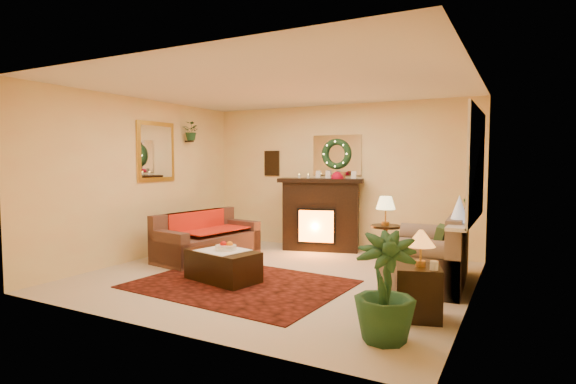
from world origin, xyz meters
The scene contains 31 objects.
floor centered at (0.00, 0.00, 0.00)m, with size 5.00×5.00×0.00m, color beige.
ceiling centered at (0.00, 0.00, 2.60)m, with size 5.00×5.00×0.00m, color white.
wall_back centered at (0.00, 2.25, 1.30)m, with size 5.00×5.00×0.00m, color #EFD88C.
wall_front centered at (0.00, -2.25, 1.30)m, with size 5.00×5.00×0.00m, color #EFD88C.
wall_left centered at (-2.50, 0.00, 1.30)m, with size 4.50×4.50×0.00m, color #EFD88C.
wall_right centered at (2.50, 0.00, 1.30)m, with size 4.50×4.50×0.00m, color #EFD88C.
area_rug centered at (-0.20, -0.58, 0.01)m, with size 2.61×1.96×0.01m, color #3F0E03.
sofa centered at (-1.56, 0.48, 0.43)m, with size 0.77×1.76×0.76m, color brown.
red_throw centered at (-1.59, 0.63, 0.46)m, with size 0.74×1.20×0.02m, color red.
fireplace centered at (-0.19, 1.98, 0.55)m, with size 1.33×0.42×1.22m, color black.
poinsettia centered at (0.14, 1.92, 1.30)m, with size 0.22×0.22×0.22m, color #A9041E.
mantel_candle_a centered at (-0.62, 1.95, 1.26)m, with size 0.06×0.06×0.17m, color beige.
mantel_candle_b centered at (-0.43, 1.94, 1.26)m, with size 0.06×0.06×0.17m, color white.
mantel_mirror centered at (0.00, 2.23, 1.70)m, with size 0.92×0.02×0.72m, color white.
wreath centered at (0.00, 2.19, 1.72)m, with size 0.55×0.55×0.11m, color #194719.
wall_art centered at (-1.35, 2.23, 1.55)m, with size 0.32×0.03×0.48m, color #381E11.
gold_mirror centered at (-2.48, 0.30, 1.75)m, with size 0.03×0.84×1.00m, color gold.
hanging_plant centered at (-2.34, 1.05, 1.97)m, with size 0.33×0.28×0.36m, color #194719.
loveseat centered at (1.91, 0.66, 0.42)m, with size 0.93×1.60×0.93m, color #9B8167.
window_frame centered at (2.48, 0.55, 1.55)m, with size 0.03×1.86×1.36m, color white.
window_glass centered at (2.47, 0.55, 1.55)m, with size 0.02×1.70×1.22m, color black.
window_sill centered at (2.38, 0.55, 0.87)m, with size 0.22×1.86×0.04m, color white.
mini_tree centered at (2.35, 0.14, 1.04)m, with size 0.22×0.22×0.33m, color white.
sill_plant centered at (2.38, 1.29, 1.08)m, with size 0.29×0.24×0.54m, color #114212.
side_table_round centered at (1.11, 1.51, 0.32)m, with size 0.46×0.46×0.59m, color #4B341D.
lamp_cream centered at (1.10, 1.54, 0.88)m, with size 0.30×0.30×0.46m, color #F6E08B.
end_table_square centered at (2.09, -0.78, 0.27)m, with size 0.44×0.44×0.54m, color #452B1B.
lamp_tiffany centered at (2.11, -0.77, 0.74)m, with size 0.29×0.29×0.42m, color orange.
coffee_table centered at (-0.50, -0.56, 0.21)m, with size 0.98×0.54×0.41m, color #4F2E1D.
fruit_bowl centered at (-0.46, -0.53, 0.45)m, with size 0.28×0.28×0.06m, color white.
floor_palm centered at (1.95, -1.50, 0.45)m, with size 1.63×1.63×2.91m, color #19521F.
Camera 1 is at (3.01, -5.34, 1.60)m, focal length 28.00 mm.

